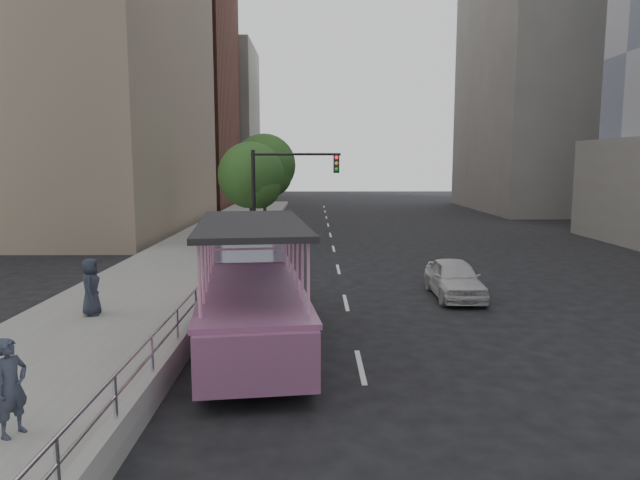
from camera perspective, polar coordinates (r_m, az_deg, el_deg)
ground at (r=15.11m, az=-0.39°, el=-9.95°), size 160.00×160.00×0.00m
sidewalk at (r=25.45m, az=-13.55°, el=-2.56°), size 5.50×80.00×0.30m
kerb_wall at (r=17.18m, az=-10.94°, el=-6.26°), size 0.24×30.00×0.36m
guardrail at (r=17.04m, az=-11.00°, el=-4.09°), size 0.07×22.00×0.71m
duck_boat at (r=15.29m, az=-6.88°, el=-5.18°), size 3.52×9.86×3.20m
car at (r=20.14m, az=13.29°, el=-3.76°), size 1.56×3.86×1.31m
pedestrian_near at (r=10.43m, az=-28.51°, el=-12.80°), size 0.57×0.68×1.58m
pedestrian_far at (r=17.41m, az=-21.94°, el=-4.36°), size 0.66×0.88×1.63m
parking_sign at (r=21.94m, az=-7.94°, el=-0.14°), size 0.18×0.56×2.55m
traffic_signal at (r=26.97m, az=-4.14°, el=5.36°), size 4.20×0.32×5.20m
street_tree_near at (r=30.51m, az=-6.76°, el=6.20°), size 3.52×3.52×5.72m
street_tree_far at (r=36.46m, az=-5.45°, el=7.21°), size 3.97×3.97×6.45m
midrise_brick at (r=65.48m, az=-17.08°, el=14.73°), size 18.00×16.00×26.00m
midrise_stone_a at (r=63.17m, az=24.98°, el=17.40°), size 20.00×20.00×32.00m
midrise_stone_b at (r=80.19m, az=-12.31°, el=11.38°), size 16.00×14.00×20.00m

